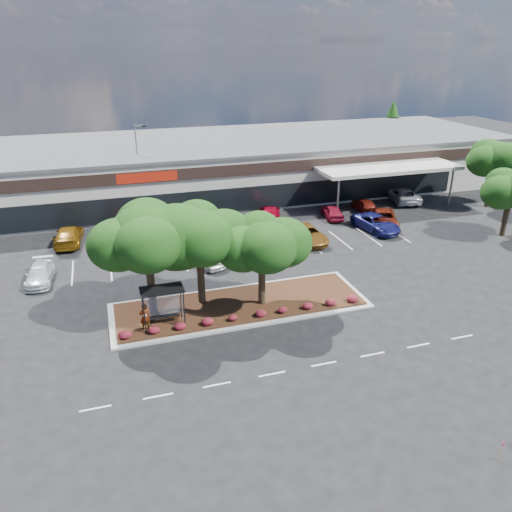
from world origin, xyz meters
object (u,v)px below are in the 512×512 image
object	(u,v)px
survey_stake	(502,448)
car_0	(40,274)
light_pole	(140,174)
car_1	(136,246)

from	to	relation	value
survey_stake	car_0	bearing A→B (deg)	129.55
light_pole	survey_stake	xyz separation A→B (m)	(11.67, -41.03, -3.47)
light_pole	survey_stake	distance (m)	42.80
car_0	car_1	world-z (taller)	car_1
light_pole	survey_stake	bearing A→B (deg)	-74.12
light_pole	car_0	xyz separation A→B (m)	(-9.42, -15.50, -3.48)
light_pole	car_1	world-z (taller)	light_pole
survey_stake	light_pole	bearing A→B (deg)	105.88
survey_stake	car_1	size ratio (longest dim) A/B	0.24
survey_stake	car_0	world-z (taller)	car_0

